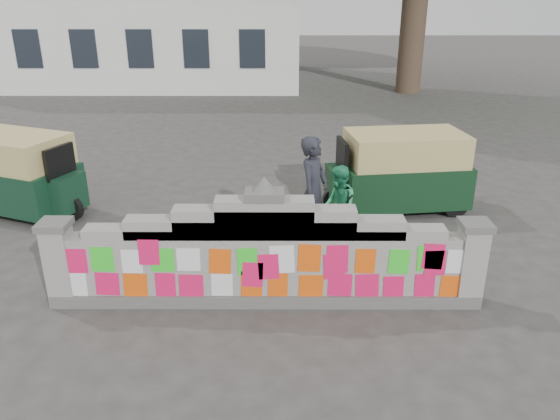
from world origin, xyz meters
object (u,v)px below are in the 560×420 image
Objects in this scene: cyclist_bike at (313,226)px; cyclist_rider at (313,205)px; pedestrian at (339,206)px; rickshaw_right at (400,170)px; rickshaw_left at (15,172)px.

cyclist_bike is 1.12× the size of cyclist_rider.
pedestrian is 0.49× the size of rickshaw_right.
rickshaw_left is (-6.09, 2.09, -0.10)m from cyclist_rider.
rickshaw_right reaches higher than cyclist_bike.
pedestrian is at bearing -21.87° from cyclist_bike.
rickshaw_right is (1.46, 1.77, 0.11)m from pedestrian.
cyclist_bike is 2.98m from rickshaw_right.
rickshaw_left reaches higher than pedestrian.
cyclist_bike is 0.39m from cyclist_rider.
cyclist_rider is 0.62× the size of rickshaw_left.
rickshaw_right reaches higher than rickshaw_left.
cyclist_rider is 6.44m from rickshaw_left.
rickshaw_right is at bearing 23.05° from rickshaw_left.
cyclist_bike is at bearing 3.08° from rickshaw_left.
cyclist_bike is 6.45m from rickshaw_left.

